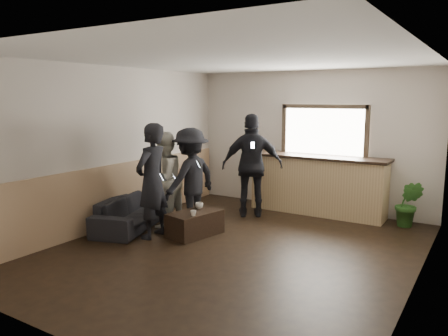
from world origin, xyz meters
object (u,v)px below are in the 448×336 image
Objects in this scene: person_a at (152,181)px; person_c at (190,178)px; person_b at (164,179)px; cup_a at (199,206)px; coffee_table at (195,223)px; cup_b at (193,213)px; sofa at (133,211)px; person_d at (252,166)px; bar_counter at (318,181)px; potted_plant at (409,204)px.

person_c is (0.16, 0.84, -0.06)m from person_a.
person_b is at bearing -161.93° from person_a.
cup_a is 0.56m from person_c.
cup_b is (0.13, -0.22, 0.24)m from coffee_table.
sofa reaches higher than cup_b.
person_d is at bearing 86.80° from cup_b.
cup_b is at bearing -112.19° from bar_counter.
sofa is 1.07× the size of person_c.
coffee_table is 1.00m from person_a.
cup_a is at bearing -143.99° from potted_plant.
person_b is (-3.70, -2.21, 0.42)m from potted_plant.
potted_plant is 4.33m from person_b.
coffee_table is 0.33m from cup_a.
person_d reaches higher than potted_plant.
bar_counter is 1.45× the size of sofa.
person_c is (0.40, 0.24, 0.04)m from person_b.
person_d is at bearing 77.96° from cup_a.
person_b is 0.85× the size of person_d.
person_c reaches higher than person_b.
coffee_table is at bearing 120.66° from cup_b.
person_c reaches higher than potted_plant.
cup_b is 0.92m from person_c.
person_b is (0.45, 0.33, 0.57)m from sofa.
potted_plant reaches higher than coffee_table.
coffee_table is at bearing -74.64° from cup_a.
potted_plant is at bearing -76.25° from sofa.
potted_plant is 0.42× the size of person_d.
person_d is at bearing 138.36° from person_b.
person_c is 0.89× the size of person_d.
bar_counter is at bearing 149.20° from person_c.
bar_counter is 1.37× the size of person_d.
bar_counter is at bearing 133.05° from person_b.
person_d reaches higher than person_c.
coffee_table is 0.54× the size of person_b.
cup_b is 1.07m from person_b.
person_b is at bearing 167.93° from coffee_table.
potted_plant is at bearing -2.51° from bar_counter.
person_b is at bearing -176.45° from cup_a.
sofa is 1.00× the size of person_a.
person_b reaches higher than cup_b.
potted_plant reaches higher than sofa.
person_b is (-0.72, -0.04, 0.39)m from cup_a.
person_a is (-0.54, -0.43, 0.73)m from coffee_table.
cup_a is at bearing 65.84° from person_c.
potted_plant is (2.92, 2.37, 0.22)m from coffee_table.
potted_plant is at bearing 124.70° from person_a.
sofa reaches higher than coffee_table.
person_a is at bearing 38.67° from person_d.
bar_counter is 1.37m from person_d.
cup_b is (0.19, -0.43, -0.01)m from cup_a.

